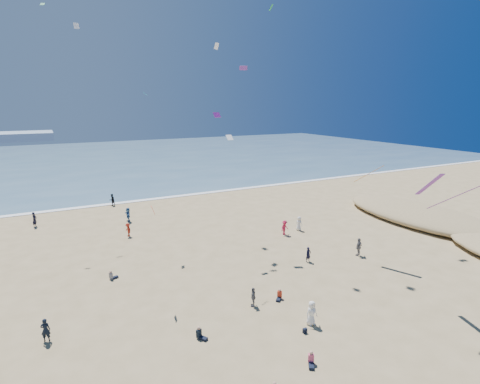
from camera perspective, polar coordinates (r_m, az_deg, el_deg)
ocean at (r=109.40m, az=-22.74°, el=4.44°), size 220.00×100.00×0.06m
surf_line at (r=60.57m, az=-18.24°, el=-1.65°), size 220.00×1.20×0.08m
standing_flyers at (r=37.74m, az=-4.22°, el=-8.71°), size 30.00×52.23×1.91m
seated_group at (r=27.17m, az=-2.16°, el=-19.15°), size 12.22×18.80×0.84m
navy_bag at (r=27.08m, az=9.86°, el=-20.11°), size 0.28×0.18×0.34m
kites_aloft at (r=31.81m, az=7.37°, el=12.36°), size 44.62×37.24×26.42m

